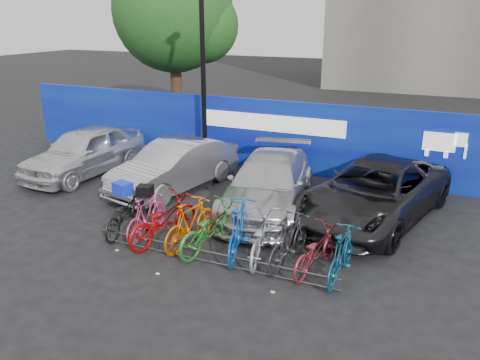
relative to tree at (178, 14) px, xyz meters
The scene contains 21 objects.
ground 13.14m from the tree, 56.03° to the right, with size 100.00×100.00×0.00m, color black.
hoarding 8.80m from the tree, 30.89° to the right, with size 22.00×0.18×2.40m.
tree is the anchor object (origin of this frame).
lamppost 6.14m from the tree, 52.49° to the right, with size 0.25×0.50×6.11m.
bike_rack 13.55m from the tree, 57.55° to the right, with size 5.60×0.03×0.30m.
car_0 8.11m from the tree, 87.86° to the right, with size 1.84×4.58×1.56m, color silver.
car_1 9.02m from the tree, 61.78° to the right, with size 1.56×4.48×1.48m, color #A2A2A7.
car_2 10.92m from the tree, 46.75° to the right, with size 2.02×4.96×1.44m, color #B7B8BD.
car_3 12.58m from the tree, 35.60° to the right, with size 2.47×5.37×1.49m, color black.
bike_0 11.82m from the tree, 67.43° to the right, with size 0.65×1.86×0.98m, color black.
bike_1 12.00m from the tree, 64.48° to the right, with size 0.48×1.71×1.03m, color #E24182.
bike_2 12.29m from the tree, 62.31° to the right, with size 0.73×2.09×1.10m, color #A90A09.
bike_3 12.56m from the tree, 59.20° to the right, with size 0.52×1.86×1.12m, color #E96303.
bike_4 12.82m from the tree, 57.10° to the right, with size 0.72×2.05×1.08m, color #237E29.
bike_5 13.11m from the tree, 54.39° to the right, with size 0.58×2.04×1.23m, color #114BAE.
bike_6 13.38m from the tree, 52.54° to the right, with size 0.67×1.91×1.00m, color #999AA1.
bike_7 13.77m from the tree, 50.23° to the right, with size 0.52×1.83×1.10m, color #2A2B2D.
bike_8 14.17m from the tree, 48.37° to the right, with size 0.62×1.78×0.94m, color maroon.
bike_9 14.58m from the tree, 47.00° to the right, with size 0.51×1.79×1.08m, color navy.
cargo_crate 11.59m from the tree, 67.43° to the right, with size 0.43×0.33×0.30m, color #142CD1.
cargo_topcase 11.77m from the tree, 64.48° to the right, with size 0.34×0.31×0.25m, color black.
Camera 1 is at (4.08, -8.45, 5.02)m, focal length 35.00 mm.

